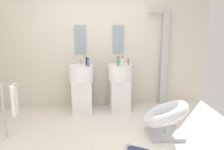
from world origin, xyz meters
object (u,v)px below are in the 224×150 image
(magazine_navy, at_px, (138,150))
(soap_bottle_amber, at_px, (128,62))
(coffee_mug, at_px, (126,145))
(pedestal_sink_left, at_px, (82,87))
(soap_bottle_blue, at_px, (88,62))
(towel_rack, at_px, (13,101))
(shower_column, at_px, (164,57))
(soap_bottle_clear, at_px, (122,62))
(soap_bottle_black, at_px, (87,62))
(soap_bottle_white, at_px, (85,60))
(soap_bottle_green, at_px, (118,61))
(pedestal_sink_right, at_px, (120,86))
(lounge_chair, at_px, (165,116))

(magazine_navy, relative_size, soap_bottle_amber, 2.43)
(coffee_mug, bearing_deg, soap_bottle_amber, 79.01)
(pedestal_sink_left, relative_size, soap_bottle_blue, 6.11)
(towel_rack, bearing_deg, coffee_mug, -17.17)
(shower_column, relative_size, soap_bottle_clear, 10.70)
(coffee_mug, bearing_deg, soap_bottle_black, 109.86)
(soap_bottle_white, distance_m, soap_bottle_green, 0.69)
(pedestal_sink_left, bearing_deg, magazine_navy, -63.04)
(pedestal_sink_left, bearing_deg, shower_column, 8.32)
(magazine_navy, bearing_deg, shower_column, 93.36)
(pedestal_sink_left, bearing_deg, soap_bottle_white, 53.51)
(towel_rack, distance_m, magazine_navy, 2.12)
(pedestal_sink_right, bearing_deg, lounge_chair, -64.22)
(pedestal_sink_right, bearing_deg, pedestal_sink_left, 180.00)
(soap_bottle_blue, relative_size, soap_bottle_black, 1.05)
(pedestal_sink_right, relative_size, coffee_mug, 12.56)
(shower_column, relative_size, towel_rack, 2.16)
(magazine_navy, bearing_deg, soap_bottle_blue, 144.37)
(soap_bottle_green, height_order, soap_bottle_blue, soap_bottle_green)
(shower_column, relative_size, soap_bottle_amber, 16.67)
(shower_column, distance_m, towel_rack, 3.17)
(pedestal_sink_right, bearing_deg, soap_bottle_amber, -12.70)
(pedestal_sink_left, bearing_deg, pedestal_sink_right, 0.00)
(pedestal_sink_left, relative_size, shower_column, 0.53)
(coffee_mug, bearing_deg, shower_column, 57.60)
(lounge_chair, xyz_separation_m, soap_bottle_clear, (-0.56, 1.07, 0.72))
(coffee_mug, bearing_deg, soap_bottle_green, 87.34)
(soap_bottle_clear, bearing_deg, soap_bottle_black, 166.67)
(coffee_mug, bearing_deg, lounge_chair, 23.49)
(soap_bottle_amber, relative_size, soap_bottle_clear, 0.64)
(towel_rack, distance_m, soap_bottle_green, 2.06)
(shower_column, xyz_separation_m, soap_bottle_clear, (-0.98, -0.40, -0.01))
(towel_rack, bearing_deg, magazine_navy, -19.34)
(pedestal_sink_left, bearing_deg, lounge_chair, -41.09)
(shower_column, relative_size, coffee_mug, 23.83)
(pedestal_sink_left, height_order, towel_rack, pedestal_sink_left)
(soap_bottle_white, relative_size, soap_bottle_black, 1.08)
(towel_rack, height_order, soap_bottle_blue, soap_bottle_blue)
(magazine_navy, bearing_deg, soap_bottle_black, 143.48)
(magazine_navy, height_order, soap_bottle_clear, soap_bottle_clear)
(soap_bottle_green, distance_m, soap_bottle_blue, 0.60)
(lounge_chair, relative_size, towel_rack, 1.11)
(lounge_chair, relative_size, soap_bottle_green, 5.36)
(magazine_navy, xyz_separation_m, soap_bottle_green, (-0.09, 1.53, 1.05))
(soap_bottle_green, bearing_deg, coffee_mug, -92.66)
(pedestal_sink_right, xyz_separation_m, soap_bottle_black, (-0.68, 0.03, 0.52))
(shower_column, bearing_deg, soap_bottle_clear, -157.81)
(towel_rack, distance_m, soap_bottle_amber, 2.28)
(magazine_navy, xyz_separation_m, soap_bottle_white, (-0.75, 1.75, 1.04))
(pedestal_sink_right, distance_m, soap_bottle_white, 0.90)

